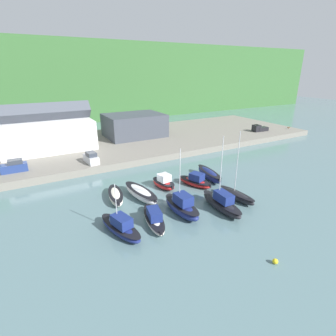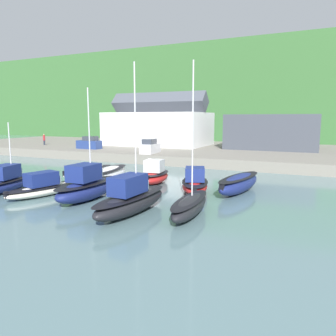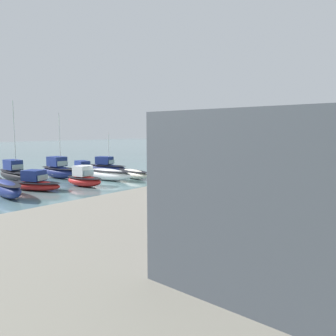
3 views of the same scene
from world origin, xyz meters
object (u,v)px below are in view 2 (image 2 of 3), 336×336
(moored_boat_5, at_px, (8,181))
(person_on_quay, at_px, (44,139))
(moored_boat_4, at_px, (239,183))
(moored_boat_6, at_px, (45,187))
(moored_boat_1, at_px, (107,174))
(moored_boat_2, at_px, (155,175))
(parked_car_1, at_px, (150,147))
(moored_boat_3, at_px, (195,183))
(moored_boat_8, at_px, (131,199))
(moored_boat_0, at_px, (88,172))
(moored_boat_9, at_px, (190,205))
(parked_car_0, at_px, (89,143))
(moored_boat_7, at_px, (87,186))

(moored_boat_5, distance_m, person_on_quay, 36.44)
(moored_boat_4, height_order, moored_boat_6, moored_boat_6)
(moored_boat_1, xyz_separation_m, moored_boat_2, (4.77, 1.60, 0.07))
(moored_boat_2, distance_m, person_on_quay, 39.05)
(parked_car_1, xyz_separation_m, person_on_quay, (-26.06, 4.87, 0.18))
(person_on_quay, bearing_deg, moored_boat_3, -28.09)
(moored_boat_5, distance_m, moored_boat_8, 13.98)
(moored_boat_2, bearing_deg, moored_boat_8, -79.59)
(moored_boat_0, distance_m, moored_boat_2, 8.21)
(moored_boat_4, xyz_separation_m, moored_boat_8, (-5.29, -9.52, 0.16))
(moored_boat_2, distance_m, moored_boat_5, 13.65)
(moored_boat_4, height_order, moored_boat_8, moored_boat_8)
(moored_boat_5, bearing_deg, moored_boat_2, 25.59)
(moored_boat_5, bearing_deg, moored_boat_9, -15.31)
(moored_boat_3, relative_size, parked_car_1, 1.52)
(moored_boat_5, xyz_separation_m, parked_car_0, (-10.31, 24.79, 1.41))
(moored_boat_8, bearing_deg, moored_boat_2, 111.34)
(parked_car_0, distance_m, parked_car_1, 12.93)
(moored_boat_6, relative_size, parked_car_1, 1.75)
(moored_boat_1, bearing_deg, person_on_quay, 136.93)
(moored_boat_4, xyz_separation_m, moored_boat_9, (-1.42, -8.36, -0.14))
(moored_boat_7, relative_size, parked_car_0, 2.11)
(moored_boat_0, bearing_deg, moored_boat_1, -10.35)
(moored_boat_4, relative_size, person_on_quay, 3.66)
(moored_boat_2, bearing_deg, moored_boat_1, -169.42)
(person_on_quay, bearing_deg, moored_boat_0, -36.61)
(moored_boat_0, relative_size, parked_car_1, 1.59)
(moored_boat_1, height_order, moored_boat_6, moored_boat_6)
(moored_boat_6, bearing_deg, person_on_quay, 147.80)
(moored_boat_3, distance_m, parked_car_0, 31.44)
(moored_boat_4, bearing_deg, moored_boat_5, -147.96)
(moored_boat_5, distance_m, parked_car_0, 26.89)
(moored_boat_3, height_order, parked_car_1, parked_car_1)
(moored_boat_0, bearing_deg, parked_car_1, 100.55)
(parked_car_1, bearing_deg, moored_boat_5, -101.93)
(moored_boat_1, bearing_deg, moored_boat_9, -39.86)
(moored_boat_0, bearing_deg, moored_boat_2, 12.90)
(moored_boat_8, bearing_deg, parked_car_1, 118.11)
(moored_boat_0, bearing_deg, person_on_quay, 154.66)
(moored_boat_5, bearing_deg, moored_boat_7, -12.08)
(moored_boat_6, bearing_deg, moored_boat_8, 2.96)
(moored_boat_3, distance_m, moored_boat_6, 13.01)
(moored_boat_1, relative_size, moored_boat_8, 0.81)
(moored_boat_4, distance_m, moored_boat_9, 8.48)
(moored_boat_1, relative_size, moored_boat_9, 0.81)
(moored_boat_2, bearing_deg, moored_boat_4, -12.74)
(moored_boat_3, relative_size, person_on_quay, 3.09)
(person_on_quay, bearing_deg, moored_boat_9, -34.17)
(moored_boat_2, distance_m, moored_boat_8, 10.80)
(moored_boat_4, height_order, parked_car_1, parked_car_1)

